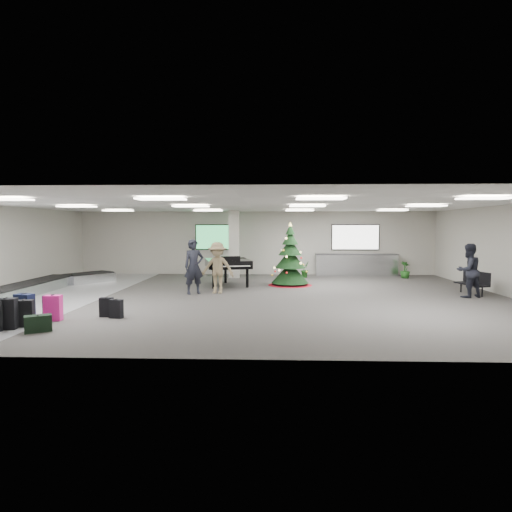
{
  "coord_description": "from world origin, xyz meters",
  "views": [
    {
      "loc": [
        0.78,
        -14.71,
        2.46
      ],
      "look_at": [
        0.21,
        1.0,
        1.36
      ],
      "focal_mm": 30.0,
      "sensor_mm": 36.0,
      "label": 1
    }
  ],
  "objects_px": {
    "traveler_a": "(194,267)",
    "potted_plant_left": "(305,269)",
    "baggage_carousel": "(27,290)",
    "bench": "(474,281)",
    "christmas_tree": "(290,264)",
    "traveler_b": "(217,268)",
    "service_counter": "(356,265)",
    "potted_plant_right": "(405,270)",
    "grand_piano": "(228,264)",
    "traveler_bench": "(468,271)",
    "pink_suitcase": "(53,308)"
  },
  "relations": [
    {
      "from": "traveler_a",
      "to": "potted_plant_left",
      "type": "bearing_deg",
      "value": 20.86
    },
    {
      "from": "baggage_carousel",
      "to": "potted_plant_left",
      "type": "distance_m",
      "value": 11.75
    },
    {
      "from": "baggage_carousel",
      "to": "bench",
      "type": "relative_size",
      "value": 6.95
    },
    {
      "from": "christmas_tree",
      "to": "traveler_b",
      "type": "bearing_deg",
      "value": -140.91
    },
    {
      "from": "service_counter",
      "to": "potted_plant_right",
      "type": "bearing_deg",
      "value": -26.54
    },
    {
      "from": "grand_piano",
      "to": "traveler_b",
      "type": "xyz_separation_m",
      "value": [
        -0.19,
        -2.02,
        0.03
      ]
    },
    {
      "from": "bench",
      "to": "traveler_bench",
      "type": "xyz_separation_m",
      "value": [
        -0.51,
        -0.66,
        0.46
      ]
    },
    {
      "from": "grand_piano",
      "to": "bench",
      "type": "relative_size",
      "value": 1.83
    },
    {
      "from": "baggage_carousel",
      "to": "potted_plant_right",
      "type": "bearing_deg",
      "value": 20.83
    },
    {
      "from": "traveler_a",
      "to": "traveler_bench",
      "type": "xyz_separation_m",
      "value": [
        9.58,
        -0.43,
        -0.06
      ]
    },
    {
      "from": "service_counter",
      "to": "potted_plant_left",
      "type": "relative_size",
      "value": 5.16
    },
    {
      "from": "potted_plant_left",
      "to": "grand_piano",
      "type": "bearing_deg",
      "value": -139.69
    },
    {
      "from": "pink_suitcase",
      "to": "traveler_b",
      "type": "distance_m",
      "value": 6.02
    },
    {
      "from": "traveler_a",
      "to": "traveler_b",
      "type": "height_order",
      "value": "traveler_a"
    },
    {
      "from": "grand_piano",
      "to": "traveler_bench",
      "type": "xyz_separation_m",
      "value": [
        8.56,
        -2.65,
        0.03
      ]
    },
    {
      "from": "baggage_carousel",
      "to": "traveler_bench",
      "type": "bearing_deg",
      "value": 0.9
    },
    {
      "from": "grand_piano",
      "to": "baggage_carousel",
      "type": "bearing_deg",
      "value": -170.57
    },
    {
      "from": "bench",
      "to": "grand_piano",
      "type": "bearing_deg",
      "value": 152.31
    },
    {
      "from": "pink_suitcase",
      "to": "potted_plant_left",
      "type": "xyz_separation_m",
      "value": [
        7.29,
        9.61,
        0.06
      ]
    },
    {
      "from": "christmas_tree",
      "to": "traveler_b",
      "type": "relative_size",
      "value": 1.4
    },
    {
      "from": "baggage_carousel",
      "to": "potted_plant_left",
      "type": "relative_size",
      "value": 12.36
    },
    {
      "from": "traveler_bench",
      "to": "bench",
      "type": "bearing_deg",
      "value": -147.21
    },
    {
      "from": "service_counter",
      "to": "christmas_tree",
      "type": "relative_size",
      "value": 1.54
    },
    {
      "from": "traveler_b",
      "to": "potted_plant_right",
      "type": "distance_m",
      "value": 9.61
    },
    {
      "from": "service_counter",
      "to": "grand_piano",
      "type": "relative_size",
      "value": 1.59
    },
    {
      "from": "baggage_carousel",
      "to": "potted_plant_right",
      "type": "xyz_separation_m",
      "value": [
        14.94,
        5.68,
        0.19
      ]
    },
    {
      "from": "pink_suitcase",
      "to": "grand_piano",
      "type": "bearing_deg",
      "value": 56.75
    },
    {
      "from": "potted_plant_right",
      "to": "traveler_a",
      "type": "bearing_deg",
      "value": -151.2
    },
    {
      "from": "bench",
      "to": "christmas_tree",
      "type": "bearing_deg",
      "value": 145.97
    },
    {
      "from": "traveler_bench",
      "to": "potted_plant_left",
      "type": "distance_m",
      "value": 7.59
    },
    {
      "from": "service_counter",
      "to": "grand_piano",
      "type": "distance_m",
      "value": 7.14
    },
    {
      "from": "pink_suitcase",
      "to": "grand_piano",
      "type": "relative_size",
      "value": 0.27
    },
    {
      "from": "christmas_tree",
      "to": "bench",
      "type": "xyz_separation_m",
      "value": [
        6.51,
        -2.2,
        -0.43
      ]
    },
    {
      "from": "pink_suitcase",
      "to": "traveler_b",
      "type": "bearing_deg",
      "value": 48.61
    },
    {
      "from": "potted_plant_left",
      "to": "potted_plant_right",
      "type": "bearing_deg",
      "value": -1.1
    },
    {
      "from": "service_counter",
      "to": "traveler_a",
      "type": "distance_m",
      "value": 9.29
    },
    {
      "from": "traveler_a",
      "to": "potted_plant_left",
      "type": "distance_m",
      "value": 6.78
    },
    {
      "from": "traveler_a",
      "to": "grand_piano",
      "type": "bearing_deg",
      "value": 37.13
    },
    {
      "from": "christmas_tree",
      "to": "potted_plant_left",
      "type": "relative_size",
      "value": 3.35
    },
    {
      "from": "potted_plant_right",
      "to": "pink_suitcase",
      "type": "bearing_deg",
      "value": -141.56
    },
    {
      "from": "baggage_carousel",
      "to": "traveler_bench",
      "type": "distance_m",
      "value": 15.41
    },
    {
      "from": "traveler_bench",
      "to": "service_counter",
      "type": "bearing_deg",
      "value": -87.84
    },
    {
      "from": "service_counter",
      "to": "grand_piano",
      "type": "xyz_separation_m",
      "value": [
        -6.01,
        -3.85,
        0.36
      ]
    },
    {
      "from": "service_counter",
      "to": "traveler_a",
      "type": "relative_size",
      "value": 2.04
    },
    {
      "from": "service_counter",
      "to": "traveler_a",
      "type": "bearing_deg",
      "value": -139.2
    },
    {
      "from": "service_counter",
      "to": "potted_plant_left",
      "type": "height_order",
      "value": "service_counter"
    },
    {
      "from": "bench",
      "to": "potted_plant_left",
      "type": "distance_m",
      "value": 7.48
    },
    {
      "from": "traveler_a",
      "to": "baggage_carousel",
      "type": "bearing_deg",
      "value": 158.31
    },
    {
      "from": "traveler_a",
      "to": "service_counter",
      "type": "bearing_deg",
      "value": 12.55
    },
    {
      "from": "service_counter",
      "to": "pink_suitcase",
      "type": "bearing_deg",
      "value": -133.11
    }
  ]
}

